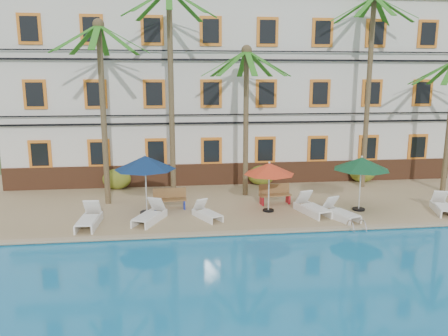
{
  "coord_description": "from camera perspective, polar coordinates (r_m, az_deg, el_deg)",
  "views": [
    {
      "loc": [
        -3.64,
        -16.52,
        6.02
      ],
      "look_at": [
        -1.28,
        3.0,
        2.0
      ],
      "focal_mm": 35.0,
      "sensor_mm": 36.0,
      "label": 1
    }
  ],
  "objects": [
    {
      "name": "palm_b",
      "position": [
        21.09,
        -6.99,
        12.86
      ],
      "size": [
        4.38,
        4.38,
        10.02
      ],
      "color": "brown",
      "rests_on": "pool_deck"
    },
    {
      "name": "lounger_a",
      "position": [
        18.32,
        -17.2,
        -6.34
      ],
      "size": [
        0.82,
        2.02,
        0.94
      ],
      "color": "white",
      "rests_on": "pool_deck"
    },
    {
      "name": "umbrella_blue",
      "position": [
        18.96,
        -10.26,
        0.66
      ],
      "size": [
        2.63,
        2.63,
        2.63
      ],
      "color": "black",
      "rests_on": "pool_deck"
    },
    {
      "name": "lounger_e",
      "position": [
        19.06,
        14.87,
        -5.58
      ],
      "size": [
        1.26,
        1.94,
        0.86
      ],
      "color": "white",
      "rests_on": "pool_deck"
    },
    {
      "name": "hotel_building",
      "position": [
        26.76,
        0.95,
        10.17
      ],
      "size": [
        25.4,
        6.44,
        10.22
      ],
      "color": "silver",
      "rests_on": "pool_deck"
    },
    {
      "name": "pool_coping",
      "position": [
        17.03,
        5.93,
        -8.2
      ],
      "size": [
        30.0,
        0.35,
        0.06
      ],
      "primitive_type": "cube",
      "color": "tan",
      "rests_on": "pool_deck"
    },
    {
      "name": "shrub_mid",
      "position": [
        24.2,
        4.92,
        -0.94
      ],
      "size": [
        1.5,
        0.9,
        1.1
      ],
      "primitive_type": "ellipsoid",
      "color": "#1A5518",
      "rests_on": "pool_deck"
    },
    {
      "name": "pool_deck",
      "position": [
        22.61,
        2.63,
        -3.57
      ],
      "size": [
        30.0,
        12.0,
        0.25
      ],
      "primitive_type": "cube",
      "color": "tan",
      "rests_on": "ground"
    },
    {
      "name": "swimming_pool",
      "position": [
        11.79,
        12.81,
        -18.92
      ],
      "size": [
        26.0,
        12.0,
        0.2
      ],
      "primitive_type": "cube",
      "color": "#187AB4",
      "rests_on": "ground"
    },
    {
      "name": "umbrella_red",
      "position": [
        19.13,
        5.92,
        -0.12
      ],
      "size": [
        2.25,
        2.25,
        2.26
      ],
      "color": "black",
      "rests_on": "pool_deck"
    },
    {
      "name": "palm_c",
      "position": [
        21.5,
        2.91,
        8.88
      ],
      "size": [
        4.38,
        4.38,
        7.36
      ],
      "color": "brown",
      "rests_on": "pool_deck"
    },
    {
      "name": "lounger_d",
      "position": [
        19.46,
        11.39,
        -5.0
      ],
      "size": [
        1.23,
        2.09,
        0.93
      ],
      "color": "white",
      "rests_on": "pool_deck"
    },
    {
      "name": "lounger_f",
      "position": [
        21.54,
        26.66,
        -4.47
      ],
      "size": [
        1.19,
        1.96,
        0.87
      ],
      "color": "white",
      "rests_on": "pool_deck"
    },
    {
      "name": "lounger_c",
      "position": [
        18.47,
        -2.28,
        -5.85
      ],
      "size": [
        1.26,
        1.72,
        0.77
      ],
      "color": "white",
      "rests_on": "pool_deck"
    },
    {
      "name": "palm_d",
      "position": [
        24.33,
        18.5,
        12.26
      ],
      "size": [
        4.38,
        4.38,
        10.09
      ],
      "color": "brown",
      "rests_on": "pool_deck"
    },
    {
      "name": "shrub_right",
      "position": [
        26.02,
        17.68,
        -0.57
      ],
      "size": [
        1.5,
        0.9,
        1.1
      ],
      "primitive_type": "ellipsoid",
      "color": "#1A5518",
      "rests_on": "pool_deck"
    },
    {
      "name": "ground",
      "position": [
        17.95,
        5.27,
        -8.09
      ],
      "size": [
        100.0,
        100.0,
        0.0
      ],
      "primitive_type": "plane",
      "color": "#384C23",
      "rests_on": "ground"
    },
    {
      "name": "pool_ladder",
      "position": [
        18.02,
        16.91,
        -7.64
      ],
      "size": [
        0.54,
        0.74,
        0.74
      ],
      "color": "silver",
      "rests_on": "ground"
    },
    {
      "name": "palm_a",
      "position": [
        20.63,
        -15.66,
        9.96
      ],
      "size": [
        4.38,
        4.38,
        8.36
      ],
      "color": "brown",
      "rests_on": "pool_deck"
    },
    {
      "name": "bench_right",
      "position": [
        20.69,
        6.61,
        -3.37
      ],
      "size": [
        1.54,
        0.62,
        0.93
      ],
      "color": "olive",
      "rests_on": "pool_deck"
    },
    {
      "name": "bench_left",
      "position": [
        19.91,
        -7.11,
        -3.98
      ],
      "size": [
        1.51,
        0.51,
        0.93
      ],
      "color": "olive",
      "rests_on": "pool_deck"
    },
    {
      "name": "lounger_b",
      "position": [
        18.27,
        -9.64,
        -6.04
      ],
      "size": [
        1.44,
        2.04,
        0.91
      ],
      "color": "white",
      "rests_on": "pool_deck"
    },
    {
      "name": "shrub_left",
      "position": [
        23.88,
        -13.83,
        -1.41
      ],
      "size": [
        1.5,
        0.9,
        1.1
      ],
      "primitive_type": "ellipsoid",
      "color": "#1A5518",
      "rests_on": "pool_deck"
    },
    {
      "name": "umbrella_green",
      "position": [
        20.08,
        17.52,
        0.52
      ],
      "size": [
        2.48,
        2.48,
        2.48
      ],
      "color": "black",
      "rests_on": "pool_deck"
    }
  ]
}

